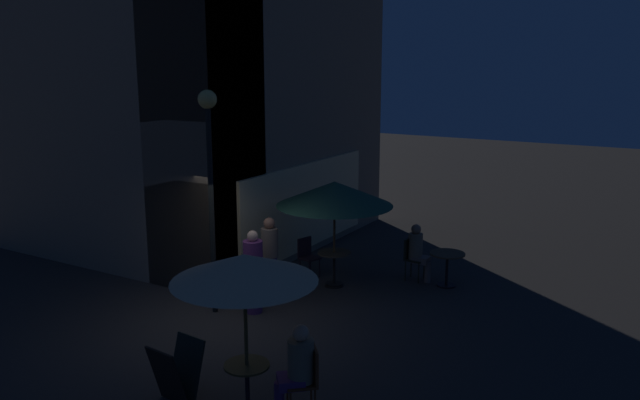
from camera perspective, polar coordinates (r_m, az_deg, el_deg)
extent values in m
plane|color=#33302C|center=(12.21, -8.84, -10.62)|extent=(60.00, 60.00, 0.00)
cube|color=gray|center=(16.05, -3.51, 12.16)|extent=(7.72, 1.84, 9.37)
cube|color=gray|center=(15.98, -19.46, 11.50)|extent=(1.84, 8.26, 9.37)
cube|color=beige|center=(15.60, -1.20, -0.55)|extent=(5.41, 0.08, 2.10)
cylinder|color=black|center=(12.06, -9.65, -1.05)|extent=(0.10, 0.10, 3.95)
sphere|color=#FEDF6E|center=(11.76, -10.02, 8.84)|extent=(0.34, 0.34, 0.34)
cube|color=black|center=(9.63, -11.83, -14.36)|extent=(0.33, 0.57, 0.87)
cube|color=black|center=(9.42, -13.50, -15.08)|extent=(0.33, 0.57, 0.87)
cylinder|color=black|center=(8.99, -6.48, -16.69)|extent=(0.06, 0.06, 0.76)
cylinder|color=#453B1D|center=(8.81, -6.55, -14.45)|extent=(0.61, 0.61, 0.03)
cylinder|color=black|center=(13.83, 1.27, -7.59)|extent=(0.40, 0.40, 0.03)
cylinder|color=black|center=(13.72, 1.27, -6.23)|extent=(0.06, 0.06, 0.72)
cylinder|color=#473A2C|center=(13.60, 1.28, -4.73)|extent=(0.70, 0.70, 0.03)
cylinder|color=black|center=(14.09, 11.19, -7.46)|extent=(0.40, 0.40, 0.03)
cylinder|color=black|center=(13.98, 11.24, -6.16)|extent=(0.06, 0.06, 0.71)
cylinder|color=#4B3823|center=(13.87, 11.31, -4.72)|extent=(0.75, 0.75, 0.03)
cylinder|color=#4D3E20|center=(8.66, -6.61, -12.33)|extent=(0.05, 0.05, 2.26)
cone|color=beige|center=(8.29, -6.78, -6.02)|extent=(1.92, 1.92, 0.36)
cylinder|color=black|center=(13.83, 1.27, -7.53)|extent=(0.36, 0.36, 0.06)
cylinder|color=#503923|center=(13.50, 1.29, -3.20)|extent=(0.05, 0.05, 2.23)
cone|color=#28573E|center=(13.28, 1.31, 0.59)|extent=(2.45, 2.45, 0.51)
cylinder|color=#5C2E19|center=(9.26, -2.92, -16.84)|extent=(0.03, 0.03, 0.44)
cylinder|color=#5C2E19|center=(9.30, -0.79, -16.69)|extent=(0.03, 0.03, 0.44)
cube|color=#5C2E19|center=(9.02, -1.71, -15.95)|extent=(0.59, 0.59, 0.04)
cube|color=#5C2E19|center=(8.92, -0.48, -14.38)|extent=(0.34, 0.30, 0.49)
cylinder|color=black|center=(14.29, -0.04, -6.09)|extent=(0.03, 0.03, 0.43)
cylinder|color=black|center=(14.09, -0.96, -6.36)|extent=(0.03, 0.03, 0.43)
cylinder|color=black|center=(14.50, -0.89, -5.81)|extent=(0.03, 0.03, 0.43)
cylinder|color=black|center=(14.30, -1.80, -6.07)|extent=(0.03, 0.03, 0.43)
cube|color=black|center=(14.22, -0.92, -5.20)|extent=(0.48, 0.48, 0.04)
cube|color=black|center=(14.28, -1.40, -4.18)|extent=(0.38, 0.14, 0.42)
cylinder|color=black|center=(14.35, 9.27, -6.12)|extent=(0.03, 0.03, 0.46)
cylinder|color=black|center=(14.07, 8.79, -6.47)|extent=(0.03, 0.03, 0.46)
cylinder|color=black|center=(14.46, 8.13, -5.93)|extent=(0.03, 0.03, 0.46)
cylinder|color=black|center=(14.19, 7.63, -6.28)|extent=(0.03, 0.03, 0.46)
cube|color=black|center=(14.19, 8.48, -5.26)|extent=(0.39, 0.39, 0.04)
cube|color=black|center=(14.18, 7.87, -4.24)|extent=(0.39, 0.05, 0.44)
cube|color=#532F68|center=(8.99, -2.63, -15.84)|extent=(0.51, 0.51, 0.14)
cylinder|color=#532F68|center=(9.09, -3.66, -17.27)|extent=(0.14, 0.14, 0.49)
cylinder|color=#726953|center=(8.87, -1.72, -14.11)|extent=(0.36, 0.36, 0.59)
sphere|color=tan|center=(8.70, -1.74, -11.77)|extent=(0.23, 0.23, 0.23)
cube|color=#74625B|center=(14.13, 9.01, -5.28)|extent=(0.31, 0.37, 0.14)
cylinder|color=#74625B|center=(14.15, 9.58, -6.31)|extent=(0.14, 0.14, 0.49)
cylinder|color=#826E56|center=(14.10, 8.52, -4.09)|extent=(0.31, 0.31, 0.57)
sphere|color=#966B4F|center=(14.00, 8.57, -2.59)|extent=(0.22, 0.22, 0.22)
cylinder|color=#562E5F|center=(12.38, -5.93, -8.04)|extent=(0.32, 0.32, 0.87)
cylinder|color=#632E67|center=(12.15, -6.00, -4.90)|extent=(0.37, 0.37, 0.55)
sphere|color=beige|center=(12.04, -6.04, -3.22)|extent=(0.21, 0.21, 0.21)
cylinder|color=#58316D|center=(12.96, -4.47, -6.97)|extent=(0.29, 0.29, 0.91)
cylinder|color=#736354|center=(12.73, -4.52, -3.79)|extent=(0.34, 0.34, 0.58)
sphere|color=#97674E|center=(12.62, -4.55, -2.07)|extent=(0.23, 0.23, 0.23)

